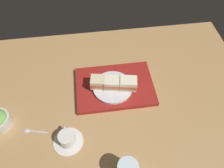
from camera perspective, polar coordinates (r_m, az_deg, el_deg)
The scene contains 8 objects.
ground_plane at distance 107.61cm, azimuth 0.53°, elevation -4.27°, with size 140.00×100.00×3.00cm, color tan.
serving_tray at distance 109.21cm, azimuth 0.72°, elevation -0.60°, with size 37.95×26.73×2.19cm, color maroon.
sandwich_plate at distance 106.82cm, azimuth 0.42°, elevation -0.79°, with size 19.30×19.30×1.26cm, color silver.
sandwich_near at distance 103.91cm, azimuth 4.26°, elevation 0.09°, with size 9.24×7.49×5.80cm.
sandwich_middle at distance 104.19cm, azimuth 0.43°, elevation 0.26°, with size 9.31×7.42×5.27cm.
sandwich_far at distance 104.78cm, azimuth -3.37°, elevation 0.50°, with size 9.12×7.40×5.15cm.
coffee_cup at distance 95.81cm, azimuth -11.50°, elevation -13.78°, with size 12.70×12.70×6.10cm.
teaspoon at distance 104.23cm, azimuth -20.43°, elevation -11.27°, with size 10.81×3.76×0.80cm.
Camera 1 is at (8.68, 57.11, 89.30)cm, focal length 35.28 mm.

